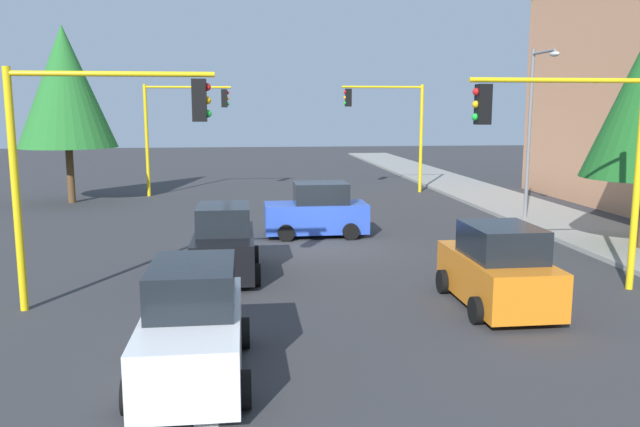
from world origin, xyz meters
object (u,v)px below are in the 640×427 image
traffic_signal_near_left (571,140)px  street_lamp_curbside (534,116)px  traffic_signal_far_right (180,118)px  car_black (224,244)px  tree_opposite_side (65,87)px  traffic_signal_far_left (391,117)px  traffic_signal_near_right (96,140)px  car_white (193,326)px  car_orange (498,269)px  car_blue (317,212)px

traffic_signal_near_left → street_lamp_curbside: 10.25m
traffic_signal_far_right → car_black: 17.91m
traffic_signal_near_left → tree_opposite_side: (-18.00, -16.66, 1.84)m
traffic_signal_far_left → car_black: size_ratio=1.62×
traffic_signal_near_right → car_white: traffic_signal_near_right is taller
car_black → car_orange: (3.64, 6.47, 0.00)m
traffic_signal_near_left → car_white: (4.22, -8.96, -2.97)m
traffic_signal_near_left → car_orange: traffic_signal_near_left is taller
traffic_signal_far_right → traffic_signal_near_right: size_ratio=1.07×
traffic_signal_far_right → street_lamp_curbside: street_lamp_curbside is taller
traffic_signal_far_right → tree_opposite_side: size_ratio=0.68×
car_black → tree_opposite_side: bearing=-152.5°
street_lamp_curbside → car_blue: size_ratio=1.87×
traffic_signal_far_left → street_lamp_curbside: bearing=18.4°
car_white → tree_opposite_side: bearing=-160.9°
car_blue → traffic_signal_near_right: bearing=-36.6°
car_orange → car_black: bearing=-119.4°
car_white → car_black: bearing=177.3°
street_lamp_curbside → car_white: 18.96m
car_orange → tree_opposite_side: bearing=-142.7°
traffic_signal_far_left → street_lamp_curbside: street_lamp_curbside is taller
street_lamp_curbside → car_white: bearing=-42.1°
street_lamp_curbside → traffic_signal_near_right: bearing=-57.1°
traffic_signal_far_right → car_white: (24.22, 2.44, -3.29)m
traffic_signal_far_right → car_blue: bearing=26.5°
traffic_signal_far_right → car_orange: traffic_signal_far_right is taller
traffic_signal_near_right → car_black: size_ratio=1.49×
traffic_signal_far_right → car_black: (17.38, 2.76, -3.29)m
traffic_signal_near_left → car_blue: (-8.00, -5.41, -2.97)m
traffic_signal_far_right → car_orange: bearing=23.7°
traffic_signal_near_left → traffic_signal_far_left: bearing=179.8°
tree_opposite_side → car_black: size_ratio=2.34×
traffic_signal_far_left → car_blue: (12.00, -5.49, -3.33)m
traffic_signal_near_right → street_lamp_curbside: street_lamp_curbside is taller
traffic_signal_far_left → car_black: bearing=-26.6°
tree_opposite_side → car_orange: bearing=37.3°
tree_opposite_side → street_lamp_curbside: bearing=67.4°
traffic_signal_far_left → traffic_signal_near_left: bearing=-0.2°
traffic_signal_near_right → tree_opposite_side: size_ratio=0.64×
tree_opposite_side → traffic_signal_near_right: bearing=16.5°
tree_opposite_side → car_white: 24.00m
tree_opposite_side → car_blue: size_ratio=2.32×
traffic_signal_far_left → car_blue: size_ratio=1.60×
traffic_signal_near_right → tree_opposite_side: 18.86m
traffic_signal_far_left → car_blue: 13.61m
traffic_signal_near_left → car_blue: traffic_signal_near_left is taller
traffic_signal_far_left → car_blue: bearing=-24.6°
street_lamp_curbside → car_black: 14.46m
traffic_signal_far_right → car_blue: size_ratio=1.59×
car_white → street_lamp_curbside: bearing=137.9°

